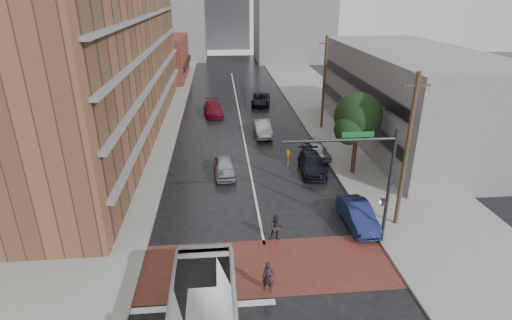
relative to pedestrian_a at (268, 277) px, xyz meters
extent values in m
plane|color=black|center=(0.26, 1.50, -0.87)|extent=(160.00, 160.00, 0.00)
cube|color=brown|center=(0.26, 2.00, -0.86)|extent=(14.00, 5.00, 0.02)
cube|color=gray|center=(-11.24, 26.50, -0.79)|extent=(9.00, 90.00, 0.15)
cube|color=gray|center=(11.76, 26.50, -0.79)|extent=(9.00, 90.00, 0.15)
cube|color=brown|center=(-11.74, 55.50, 2.63)|extent=(8.00, 16.00, 7.00)
cube|color=gray|center=(16.76, 21.50, 3.63)|extent=(11.00, 26.00, 9.00)
cube|color=gray|center=(0.26, 96.50, 11.13)|extent=(12.00, 10.00, 24.00)
cylinder|color=#332319|center=(8.76, 13.50, 1.13)|extent=(0.36, 0.36, 4.00)
sphere|color=black|center=(8.76, 13.50, 4.13)|extent=(3.80, 3.80, 3.80)
sphere|color=black|center=(7.86, 12.70, 3.33)|extent=(2.40, 2.40, 2.40)
sphere|color=black|center=(9.56, 14.30, 3.53)|extent=(2.60, 2.60, 2.60)
cylinder|color=#2D2D33|center=(7.56, 4.00, 2.73)|extent=(0.20, 0.20, 7.20)
cylinder|color=#2D2D33|center=(4.36, 4.00, 5.73)|extent=(6.40, 0.16, 0.16)
imported|color=gold|center=(1.56, 4.00, 4.73)|extent=(0.20, 0.16, 1.00)
cube|color=#0C5926|center=(5.36, 4.00, 6.03)|extent=(1.80, 0.05, 0.30)
cube|color=#2D2D33|center=(7.31, 4.00, 1.73)|extent=(0.30, 0.30, 0.35)
cylinder|color=#473321|center=(9.06, 5.50, 4.13)|extent=(0.26, 0.26, 10.00)
cube|color=#473321|center=(9.06, 5.50, 8.33)|extent=(1.60, 0.12, 0.12)
cylinder|color=#473321|center=(9.06, 25.50, 4.13)|extent=(0.26, 0.26, 10.00)
cube|color=#473321|center=(9.06, 25.50, 8.33)|extent=(1.60, 0.12, 0.12)
imported|color=black|center=(0.00, 0.00, 0.00)|extent=(0.73, 0.59, 1.73)
imported|color=black|center=(1.04, 4.50, -0.02)|extent=(0.83, 0.65, 1.69)
imported|color=#AEB0B6|center=(-1.93, 14.27, -0.14)|extent=(1.91, 4.35, 1.46)
imported|color=#999CA0|center=(2.27, 23.86, -0.09)|extent=(1.78, 4.74, 1.55)
imported|color=maroon|center=(-2.93, 32.05, -0.10)|extent=(2.66, 5.47, 1.53)
imported|color=black|center=(3.40, 36.33, -0.15)|extent=(3.12, 5.46, 1.44)
imported|color=#161F4F|center=(6.56, 5.68, -0.12)|extent=(1.71, 4.60, 1.50)
imported|color=black|center=(5.46, 14.22, -0.15)|extent=(2.32, 5.08, 1.44)
imported|color=#98999F|center=(6.56, 17.50, -0.15)|extent=(2.30, 4.43, 1.44)
camera|label=1|loc=(-2.10, -16.01, 13.26)|focal=28.00mm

